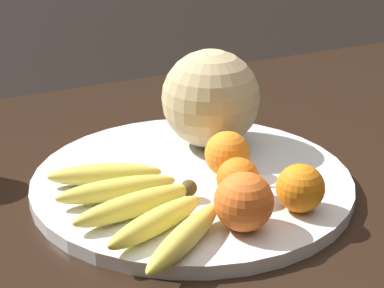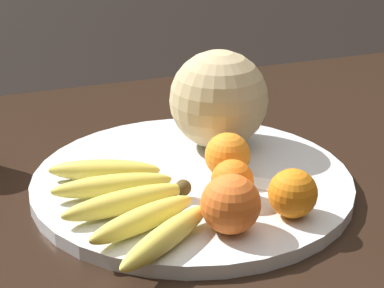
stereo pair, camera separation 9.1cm
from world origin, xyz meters
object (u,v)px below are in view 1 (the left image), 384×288
at_px(banana_bunch, 138,204).
at_px(orange_back_left, 228,154).
at_px(orange_mid_center, 300,188).
at_px(orange_front_left, 244,202).
at_px(fruit_bowl, 192,181).
at_px(produce_tag, 256,180).
at_px(orange_front_right, 238,179).
at_px(kitchen_table, 236,244).
at_px(melon, 211,99).

distance_m(banana_bunch, orange_back_left, 0.17).
xyz_separation_m(banana_bunch, orange_back_left, (-0.16, -0.05, 0.02)).
bearing_deg(banana_bunch, orange_mid_center, 149.39).
xyz_separation_m(orange_front_left, orange_back_left, (-0.06, -0.14, -0.00)).
relative_size(fruit_bowl, orange_back_left, 7.01).
bearing_deg(produce_tag, orange_front_right, 70.57).
relative_size(fruit_bowl, orange_front_left, 6.26).
height_order(kitchen_table, orange_front_right, orange_front_right).
bearing_deg(banana_bunch, orange_front_left, 131.59).
bearing_deg(orange_front_right, orange_back_left, -109.33).
distance_m(orange_mid_center, produce_tag, 0.10).
bearing_deg(banana_bunch, fruit_bowl, -155.30).
bearing_deg(orange_front_right, banana_bunch, -7.52).
bearing_deg(kitchen_table, melon, -102.90).
xyz_separation_m(kitchen_table, fruit_bowl, (0.05, -0.05, 0.09)).
bearing_deg(banana_bunch, produce_tag, 176.96).
bearing_deg(orange_mid_center, banana_bunch, -23.59).
xyz_separation_m(orange_front_left, orange_front_right, (-0.03, -0.07, -0.01)).
relative_size(melon, banana_bunch, 0.51).
distance_m(melon, orange_front_right, 0.19).
bearing_deg(fruit_bowl, orange_mid_center, 116.83).
height_order(orange_mid_center, produce_tag, orange_mid_center).
distance_m(fruit_bowl, orange_mid_center, 0.18).
height_order(banana_bunch, orange_front_right, orange_front_right).
bearing_deg(banana_bunch, melon, -147.35).
bearing_deg(orange_front_right, fruit_bowl, -75.15).
bearing_deg(melon, orange_mid_center, 89.68).
distance_m(orange_back_left, produce_tag, 0.05).
xyz_separation_m(banana_bunch, orange_front_right, (-0.14, 0.02, 0.01)).
xyz_separation_m(fruit_bowl, orange_front_right, (-0.02, 0.09, 0.04)).
relative_size(orange_front_right, produce_tag, 0.67).
bearing_deg(fruit_bowl, orange_front_left, 85.92).
bearing_deg(orange_front_left, kitchen_table, -118.19).
relative_size(orange_front_right, orange_mid_center, 0.90).
height_order(kitchen_table, banana_bunch, banana_bunch).
relative_size(banana_bunch, orange_back_left, 4.59).
height_order(kitchen_table, produce_tag, produce_tag).
xyz_separation_m(melon, orange_mid_center, (0.00, 0.24, -0.05)).
xyz_separation_m(banana_bunch, produce_tag, (-0.19, -0.01, -0.01)).
bearing_deg(orange_back_left, fruit_bowl, -23.24).
relative_size(kitchen_table, fruit_bowl, 3.51).
height_order(orange_front_left, produce_tag, orange_front_left).
bearing_deg(orange_front_right, orange_mid_center, 129.71).
height_order(banana_bunch, orange_back_left, orange_back_left).
bearing_deg(banana_bunch, kitchen_table, 179.56).
bearing_deg(produce_tag, melon, -54.39).
distance_m(orange_mid_center, orange_back_left, 0.14).
distance_m(fruit_bowl, banana_bunch, 0.14).
bearing_deg(kitchen_table, produce_tag, 167.78).
distance_m(melon, orange_back_left, 0.12).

